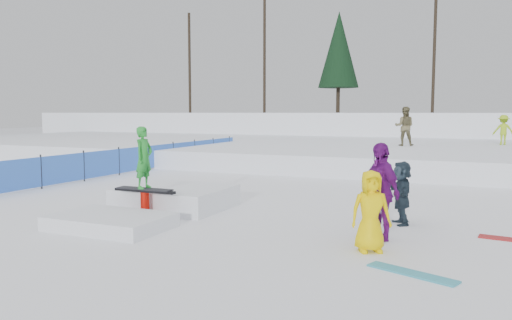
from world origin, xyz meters
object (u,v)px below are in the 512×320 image
at_px(spectator_purple, 380,191).
at_px(jib_rail_feature, 159,201).
at_px(walker_olive, 404,126).
at_px(walker_ygreen, 503,130).
at_px(spectator_yellow, 371,211).
at_px(safety_fence, 148,157).
at_px(spectator_dark, 401,193).

height_order(spectator_purple, jib_rail_feature, jib_rail_feature).
bearing_deg(walker_olive, walker_ygreen, -153.68).
relative_size(walker_olive, spectator_yellow, 1.33).
height_order(safety_fence, spectator_dark, spectator_dark).
height_order(walker_olive, walker_ygreen, walker_olive).
xyz_separation_m(safety_fence, spectator_yellow, (11.00, -8.72, 0.17)).
distance_m(walker_olive, jib_rail_feature, 15.82).
bearing_deg(spectator_dark, walker_ygreen, 147.90).
relative_size(spectator_yellow, spectator_dark, 1.04).
bearing_deg(walker_ygreen, safety_fence, 32.92).
height_order(safety_fence, spectator_yellow, spectator_yellow).
bearing_deg(walker_olive, jib_rail_feature, 71.13).
xyz_separation_m(safety_fence, jib_rail_feature, (5.68, -7.41, -0.25)).
relative_size(spectator_yellow, jib_rail_feature, 0.33).
bearing_deg(walker_olive, safety_fence, 34.85).
distance_m(safety_fence, spectator_yellow, 14.04).
height_order(spectator_purple, spectator_yellow, spectator_purple).
xyz_separation_m(walker_olive, spectator_purple, (1.56, -15.72, -0.82)).
bearing_deg(spectator_dark, spectator_purple, -30.39).
distance_m(safety_fence, walker_ygreen, 17.53).
relative_size(safety_fence, spectator_yellow, 11.13).
bearing_deg(walker_ygreen, walker_olive, 26.93).
height_order(safety_fence, walker_olive, walker_olive).
bearing_deg(safety_fence, spectator_dark, -29.34).
bearing_deg(spectator_dark, walker_olive, 164.08).
relative_size(safety_fence, walker_olive, 8.36).
height_order(walker_ygreen, spectator_dark, walker_ygreen).
xyz_separation_m(safety_fence, spectator_purple, (11.00, -7.83, 0.39)).
relative_size(walker_ygreen, spectator_dark, 1.09).
xyz_separation_m(walker_ygreen, spectator_yellow, (-2.92, -19.34, -0.84)).
distance_m(walker_olive, spectator_yellow, 16.72).
relative_size(safety_fence, spectator_dark, 11.53).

